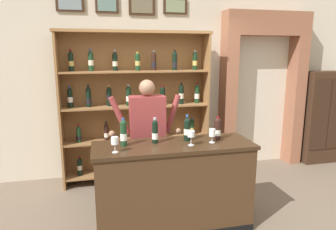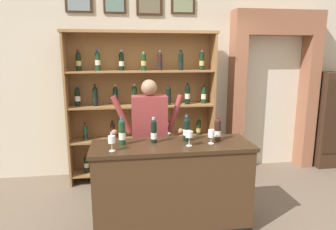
# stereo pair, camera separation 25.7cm
# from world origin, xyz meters

# --- Properties ---
(ground_plane) EXTENTS (14.00, 14.00, 0.02)m
(ground_plane) POSITION_xyz_m (0.00, 0.00, -0.01)
(ground_plane) COLOR #6B5B4C
(back_wall) EXTENTS (12.00, 0.19, 3.38)m
(back_wall) POSITION_xyz_m (-0.00, 1.81, 1.69)
(back_wall) COLOR beige
(back_wall) RESTS_ON ground
(wine_shelf) EXTENTS (2.23, 0.37, 2.25)m
(wine_shelf) POSITION_xyz_m (-0.34, 1.44, 1.20)
(wine_shelf) COLOR olive
(wine_shelf) RESTS_ON ground
(archway_doorway) EXTENTS (1.48, 0.45, 2.60)m
(archway_doorway) POSITION_xyz_m (1.84, 1.67, 1.48)
(archway_doorway) COLOR #935B42
(archway_doorway) RESTS_ON ground
(side_cabinet) EXTENTS (0.70, 0.43, 1.62)m
(side_cabinet) POSITION_xyz_m (2.98, 1.53, 0.81)
(side_cabinet) COLOR #382316
(side_cabinet) RESTS_ON ground
(tasting_counter) EXTENTS (1.73, 0.59, 0.98)m
(tasting_counter) POSITION_xyz_m (-0.12, -0.00, 0.49)
(tasting_counter) COLOR #422B19
(tasting_counter) RESTS_ON ground
(shopkeeper) EXTENTS (0.91, 0.22, 1.62)m
(shopkeeper) POSITION_xyz_m (-0.31, 0.60, 1.01)
(shopkeeper) COLOR #2D3347
(shopkeeper) RESTS_ON ground
(tasting_bottle_prosecco) EXTENTS (0.07, 0.07, 0.30)m
(tasting_bottle_prosecco) POSITION_xyz_m (-0.65, 0.05, 1.12)
(tasting_bottle_prosecco) COLOR #19381E
(tasting_bottle_prosecco) RESTS_ON tasting_counter
(tasting_bottle_rosso) EXTENTS (0.07, 0.07, 0.28)m
(tasting_bottle_rosso) POSITION_xyz_m (-0.31, 0.08, 1.11)
(tasting_bottle_rosso) COLOR black
(tasting_bottle_rosso) RESTS_ON tasting_counter
(tasting_bottle_bianco) EXTENTS (0.07, 0.07, 0.30)m
(tasting_bottle_bianco) POSITION_xyz_m (0.06, 0.09, 1.12)
(tasting_bottle_bianco) COLOR black
(tasting_bottle_bianco) RESTS_ON tasting_counter
(tasting_bottle_chianti) EXTENTS (0.08, 0.08, 0.27)m
(tasting_bottle_chianti) POSITION_xyz_m (0.40, 0.06, 1.11)
(tasting_bottle_chianti) COLOR black
(tasting_bottle_chianti) RESTS_ON tasting_counter
(wine_glass_right) EXTENTS (0.08, 0.08, 0.16)m
(wine_glass_right) POSITION_xyz_m (0.05, -0.09, 1.10)
(wine_glass_right) COLOR silver
(wine_glass_right) RESTS_ON tasting_counter
(wine_glass_center) EXTENTS (0.07, 0.07, 0.15)m
(wine_glass_center) POSITION_xyz_m (0.30, -0.05, 1.09)
(wine_glass_center) COLOR silver
(wine_glass_center) RESTS_ON tasting_counter
(wine_glass_left) EXTENTS (0.07, 0.07, 0.16)m
(wine_glass_left) POSITION_xyz_m (-0.75, -0.15, 1.10)
(wine_glass_left) COLOR silver
(wine_glass_left) RESTS_ON tasting_counter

